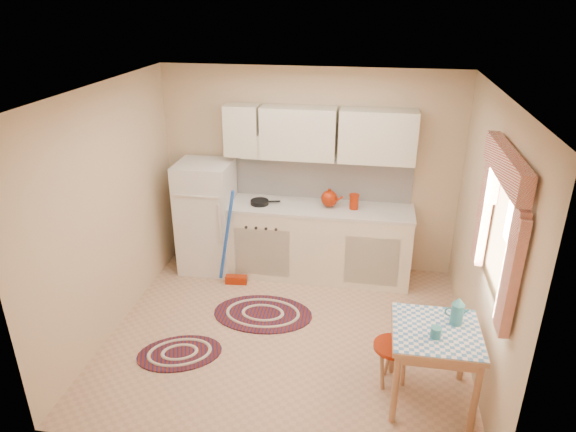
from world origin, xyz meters
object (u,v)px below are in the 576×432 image
(fridge, at_px, (207,217))
(stool, at_px, (392,364))
(table, at_px, (432,366))
(base_cabinets, at_px, (317,242))

(fridge, xyz_separation_m, stool, (2.28, -1.80, -0.49))
(fridge, relative_size, table, 1.94)
(fridge, bearing_deg, table, -36.88)
(base_cabinets, relative_size, stool, 5.36)
(fridge, xyz_separation_m, base_cabinets, (1.38, 0.05, -0.26))
(fridge, height_order, stool, fridge)
(stool, bearing_deg, table, -25.09)
(stool, bearing_deg, base_cabinets, 115.92)
(table, xyz_separation_m, stool, (-0.32, 0.15, -0.15))
(stool, bearing_deg, fridge, 141.69)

